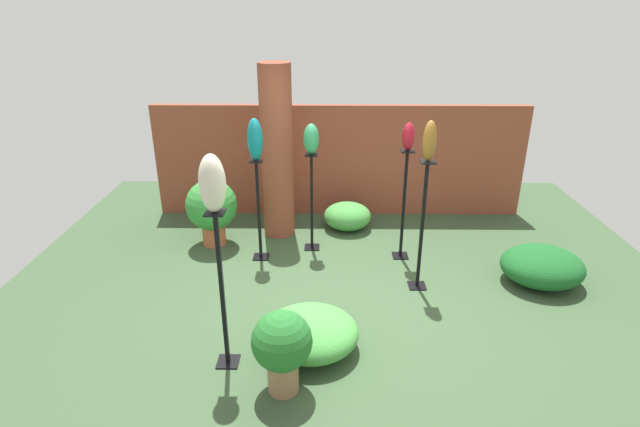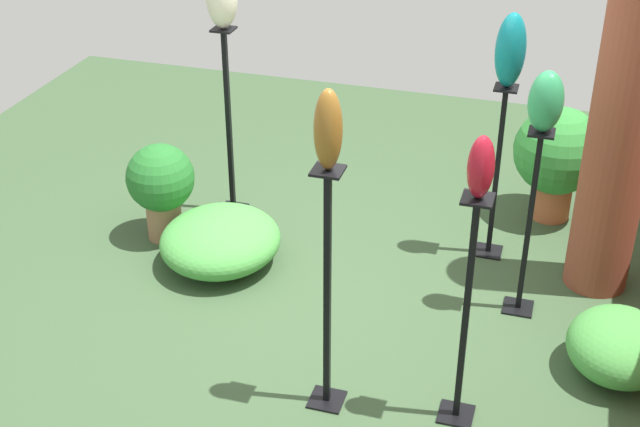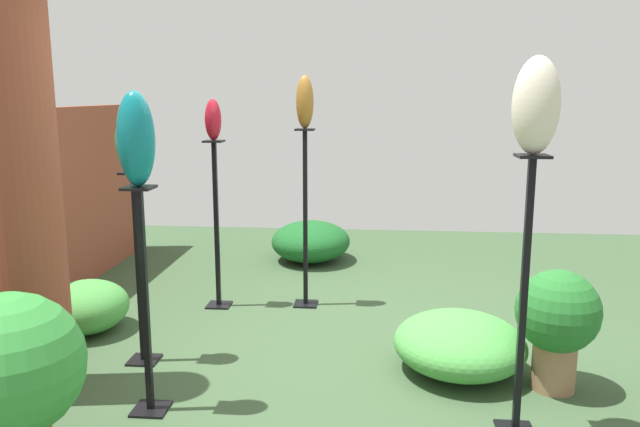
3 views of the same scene
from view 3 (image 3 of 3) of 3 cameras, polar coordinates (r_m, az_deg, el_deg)
ground_plane at (r=4.68m, az=1.53°, el=-11.97°), size 8.00×8.00×0.00m
brick_pillar at (r=4.05m, az=-25.48°, el=0.94°), size 0.43×0.43×2.38m
pedestal_ruby at (r=5.38m, az=-9.43°, el=-1.62°), size 0.20×0.20×1.44m
pedestal_teal at (r=3.70m, az=-15.67°, el=-8.58°), size 0.20×0.20×1.32m
pedestal_ivory at (r=3.48m, az=18.06°, el=-8.32°), size 0.20×0.20×1.52m
pedestal_jade at (r=4.39m, az=-16.17°, el=-5.55°), size 0.20×0.20×1.32m
pedestal_bronze at (r=5.33m, az=-1.35°, el=-1.09°), size 0.20×0.20×1.53m
art_vase_ruby at (r=5.26m, az=-9.75°, el=8.45°), size 0.15×0.14×0.34m
art_vase_teal at (r=3.51m, az=-16.48°, el=6.55°), size 0.19×0.21×0.51m
art_vase_ivory at (r=3.30m, az=19.15°, el=9.31°), size 0.22×0.23×0.49m
art_vase_jade at (r=4.23m, az=-16.83°, el=6.31°), size 0.19×0.21×0.39m
art_vase_bronze at (r=5.21m, az=-1.40°, el=10.16°), size 0.14×0.15×0.44m
potted_plant_walkway_edge at (r=4.14m, az=20.88°, el=-8.97°), size 0.51×0.51×0.77m
potted_plant_front_left at (r=3.32m, az=-26.44°, el=-12.88°), size 0.68×0.68×0.92m
foliage_bed_east at (r=5.20m, az=-20.57°, el=-7.98°), size 0.69×0.64×0.40m
foliage_bed_west at (r=4.32m, az=12.64°, el=-11.52°), size 0.92×0.87×0.38m
foliage_bed_center at (r=6.88m, az=-0.85°, el=-2.55°), size 0.96×0.86×0.44m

